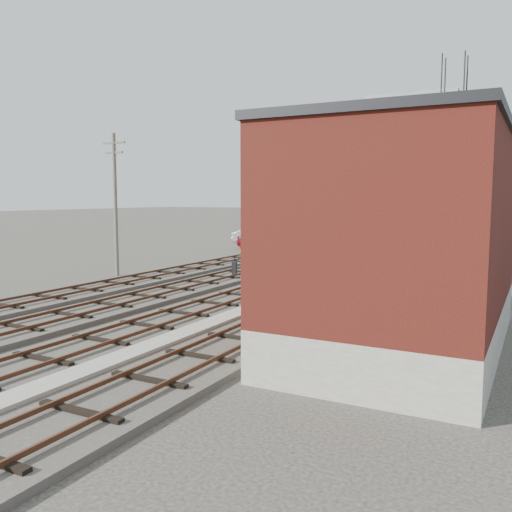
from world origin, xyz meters
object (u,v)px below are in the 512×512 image
Objects in this scene: signal_mast at (257,286)px; car_red at (256,241)px; site_trailer at (300,231)px; car_silver at (253,236)px; switch_stand at (235,269)px; car_grey at (272,239)px.

signal_mast is 35.52m from car_red.
site_trailer is 1.55× the size of car_silver.
site_trailer is at bearing 90.96° from switch_stand.
signal_mast is 40.54m from car_grey.
site_trailer reaches higher than car_red.
signal_mast reaches higher than switch_stand.
car_silver is at bearing 103.49° from switch_stand.
site_trailer is at bearing -88.05° from car_grey.
site_trailer is at bearing 111.22° from signal_mast.
car_grey is (-0.79, 5.21, -0.18)m from car_red.
car_silver is at bearing 171.23° from site_trailer.
site_trailer reaches higher than car_silver.
car_red is at bearing 117.93° from signal_mast.
switch_stand is 0.27× the size of car_red.
car_red reaches higher than car_silver.
car_grey is (3.08, -1.49, -0.17)m from car_silver.
car_silver is (-6.22, 1.30, -0.73)m from site_trailer.
car_grey is (-8.43, 22.47, 0.01)m from switch_stand.
site_trailer is at bearing -122.99° from car_silver.
signal_mast is 0.87× the size of car_red.
site_trailer reaches higher than car_grey.
car_red is at bearing 101.70° from switch_stand.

